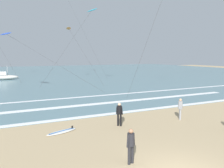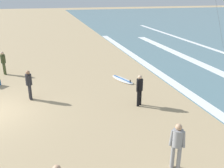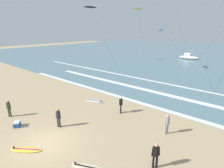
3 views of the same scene
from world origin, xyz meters
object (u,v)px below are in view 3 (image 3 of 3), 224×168
(surfer_foreground_main, at_px, (9,107))
(kite_yellow_low_near, at_px, (137,9))
(kite_blue_distant_high, at_px, (161,30))
(surfer_right_near, at_px, (156,153))
(cooler_box, at_px, (17,124))
(kite_black_high_right, at_px, (90,8))
(surfer_left_near, at_px, (121,104))
(surfer_left_far, at_px, (167,122))
(surfer_mid_group, at_px, (58,116))
(offshore_boat, at_px, (189,57))
(surfboard_near_water, at_px, (88,168))
(surfboard_foreground_flat, at_px, (95,101))
(surfboard_right_spare, at_px, (26,150))

(surfer_foreground_main, distance_m, kite_yellow_low_near, 36.46)
(kite_blue_distant_high, bearing_deg, surfer_right_near, -63.54)
(kite_yellow_low_near, bearing_deg, cooler_box, -72.20)
(kite_blue_distant_high, bearing_deg, kite_black_high_right, -170.23)
(surfer_left_near, xyz_separation_m, surfer_left_far, (4.81, -0.58, 0.00))
(kite_yellow_low_near, xyz_separation_m, kite_blue_distant_high, (9.87, -7.24, -4.76))
(cooler_box, bearing_deg, surfer_mid_group, 39.43)
(offshore_boat, height_order, cooler_box, offshore_boat)
(surfer_right_near, relative_size, surfboard_near_water, 0.74)
(surfer_foreground_main, height_order, cooler_box, surfer_foreground_main)
(surfer_left_near, bearing_deg, offshore_boat, 99.15)
(surfboard_foreground_flat, bearing_deg, surfer_left_far, -6.06)
(kite_black_high_right, xyz_separation_m, kite_blue_distant_high, (15.47, 2.66, -4.65))
(surfer_foreground_main, distance_m, surfer_right_near, 13.30)
(surfer_left_far, height_order, offshore_boat, offshore_boat)
(surfer_foreground_main, distance_m, kite_blue_distant_high, 27.17)
(surfer_left_far, relative_size, cooler_box, 2.11)
(surfer_left_near, distance_m, offshore_boat, 37.25)
(surfer_mid_group, bearing_deg, surfer_left_far, 33.79)
(surfer_foreground_main, relative_size, kite_black_high_right, 0.13)
(surfer_left_near, bearing_deg, surfer_left_far, -6.89)
(surfboard_right_spare, xyz_separation_m, kite_yellow_low_near, (-14.44, 34.90, 12.11))
(surfboard_foreground_flat, bearing_deg, kite_black_high_right, 137.10)
(surfboard_near_water, relative_size, kite_blue_distant_high, 0.18)
(surfer_right_near, bearing_deg, kite_blue_distant_high, 116.46)
(surfboard_right_spare, distance_m, kite_black_high_right, 34.20)
(surfboard_right_spare, relative_size, kite_yellow_low_near, 0.17)
(offshore_boat, distance_m, cooler_box, 44.25)
(surfboard_near_water, height_order, surfboard_foreground_flat, same)
(surfboard_near_water, distance_m, offshore_boat, 44.51)
(cooler_box, bearing_deg, surfboard_right_spare, -14.96)
(surfer_foreground_main, bearing_deg, surfer_left_near, 44.80)
(surfer_mid_group, relative_size, offshore_boat, 0.30)
(surfboard_right_spare, bearing_deg, surfboard_foreground_flat, 106.26)
(surfboard_right_spare, distance_m, cooler_box, 3.66)
(surfer_right_near, relative_size, kite_yellow_low_near, 0.13)
(surfer_mid_group, height_order, cooler_box, surfer_mid_group)
(kite_yellow_low_near, xyz_separation_m, kite_black_high_right, (-5.60, -9.90, -0.12))
(surfboard_foreground_flat, relative_size, kite_black_high_right, 0.18)
(surfboard_foreground_flat, height_order, kite_yellow_low_near, kite_yellow_low_near)
(surfer_mid_group, xyz_separation_m, surfboard_right_spare, (0.88, -3.13, -0.91))
(surfer_left_near, bearing_deg, surfboard_foreground_flat, 174.97)
(surfer_right_near, xyz_separation_m, kite_black_high_right, (-27.20, 20.91, 11.08))
(surfer_left_near, xyz_separation_m, surfboard_right_spare, (-1.34, -8.41, -0.91))
(surfboard_near_water, xyz_separation_m, kite_yellow_low_near, (-18.76, 33.33, 12.11))
(surfer_left_far, bearing_deg, kite_black_high_right, 146.75)
(surfer_left_far, distance_m, surfer_foreground_main, 13.65)
(surfer_foreground_main, relative_size, kite_blue_distant_high, 0.13)
(surfer_foreground_main, bearing_deg, surfboard_foreground_flat, 66.26)
(surfer_mid_group, height_order, surfboard_near_water, surfer_mid_group)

